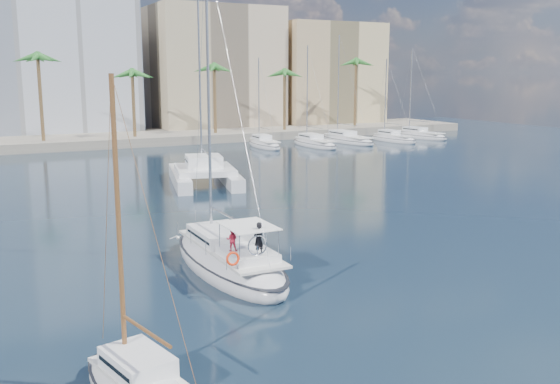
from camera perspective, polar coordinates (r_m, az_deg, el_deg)
ground at (r=32.50m, az=2.73°, el=-6.51°), size 160.00×160.00×0.00m
quay at (r=89.69m, az=-17.08°, el=4.56°), size 120.00×14.00×1.20m
building_beige at (r=103.87m, az=-6.07°, el=10.97°), size 20.00×14.00×20.00m
building_tan_right at (r=110.93m, az=4.17°, el=10.47°), size 18.00×12.00×18.00m
palm_centre at (r=85.29m, az=-16.96°, el=10.79°), size 3.60×3.60×12.30m
palm_right at (r=97.39m, az=3.50°, el=11.18°), size 3.60×3.60×12.30m
main_sloop at (r=31.31m, az=-4.72°, el=-6.23°), size 3.63×11.29×16.74m
catamaran at (r=55.63m, az=-6.95°, el=1.91°), size 7.92×11.99×16.18m
seagull at (r=35.50m, az=-9.33°, el=-4.12°), size 0.98×0.42×0.18m
moored_yacht_a at (r=82.53m, az=-1.45°, el=4.11°), size 3.37×9.52×11.90m
moored_yacht_b at (r=83.80m, az=3.17°, el=4.20°), size 3.32×10.83×13.72m
moored_yacht_c at (r=88.89m, az=6.15°, el=4.53°), size 3.98×12.33×15.54m
moored_yacht_d at (r=91.01m, az=10.28°, el=4.57°), size 3.52×9.55×11.90m
moored_yacht_e at (r=96.60m, az=12.64°, el=4.84°), size 4.61×11.11×13.72m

